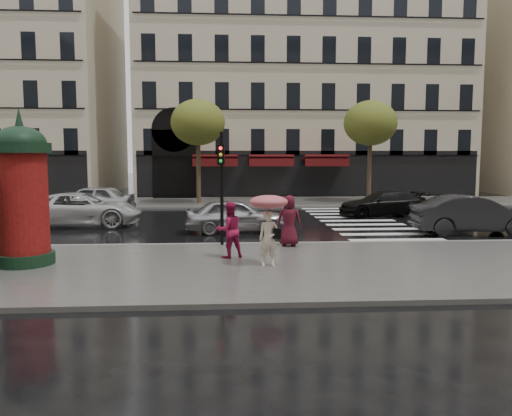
{
  "coord_description": "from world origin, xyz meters",
  "views": [
    {
      "loc": [
        -0.36,
        -13.77,
        3.06
      ],
      "look_at": [
        0.61,
        1.5,
        1.48
      ],
      "focal_mm": 35.0,
      "sensor_mm": 36.0,
      "label": 1
    }
  ],
  "objects": [
    {
      "name": "morris_column",
      "position": [
        -5.82,
        0.05,
        2.15
      ],
      "size": [
        1.58,
        1.58,
        4.24
      ],
      "color": "black",
      "rests_on": "near_sidewalk"
    },
    {
      "name": "bldg_far_corner",
      "position": [
        6.0,
        30.0,
        11.31
      ],
      "size": [
        26.0,
        14.0,
        22.9
      ],
      "color": "#B7A88C",
      "rests_on": "ground"
    },
    {
      "name": "far_sidewalk",
      "position": [
        0.0,
        19.0,
        0.06
      ],
      "size": [
        90.0,
        6.0,
        0.12
      ],
      "primitive_type": "cube",
      "color": "#474744",
      "rests_on": "ground"
    },
    {
      "name": "car_darkgrey",
      "position": [
        9.43,
        5.21,
        0.77
      ],
      "size": [
        4.76,
        1.91,
        1.54
      ],
      "primitive_type": "imported",
      "rotation": [
        0.0,
        0.0,
        1.51
      ],
      "color": "#232326",
      "rests_on": "ground"
    },
    {
      "name": "traffic_light",
      "position": [
        -0.46,
        2.73,
        2.4
      ],
      "size": [
        0.25,
        0.36,
        3.75
      ],
      "color": "black",
      "rests_on": "near_sidewalk"
    },
    {
      "name": "car_white",
      "position": [
        -6.73,
        8.53,
        0.74
      ],
      "size": [
        5.5,
        2.82,
        1.48
      ],
      "primitive_type": "imported",
      "rotation": [
        0.0,
        0.0,
        1.64
      ],
      "color": "beige",
      "rests_on": "ground"
    },
    {
      "name": "near_sidewalk",
      "position": [
        0.0,
        -0.5,
        0.06
      ],
      "size": [
        90.0,
        7.0,
        0.12
      ],
      "primitive_type": "cube",
      "color": "#474744",
      "rests_on": "ground"
    },
    {
      "name": "car_far_silver",
      "position": [
        -7.44,
        12.91,
        0.78
      ],
      "size": [
        4.69,
        2.1,
        1.57
      ],
      "primitive_type": "imported",
      "rotation": [
        0.0,
        0.0,
        -1.63
      ],
      "color": "#B1B0B5",
      "rests_on": "ground"
    },
    {
      "name": "near_kerb",
      "position": [
        0.0,
        3.0,
        0.07
      ],
      "size": [
        90.0,
        0.25,
        0.14
      ],
      "primitive_type": "cube",
      "color": "slate",
      "rests_on": "ground"
    },
    {
      "name": "tree_far_left",
      "position": [
        -2.0,
        18.0,
        5.17
      ],
      "size": [
        3.4,
        3.4,
        6.64
      ],
      "color": "#38281C",
      "rests_on": "ground"
    },
    {
      "name": "car_black",
      "position": [
        7.76,
        11.37,
        0.65
      ],
      "size": [
        4.63,
        2.24,
        1.3
      ],
      "primitive_type": "imported",
      "rotation": [
        0.0,
        0.0,
        -1.48
      ],
      "color": "black",
      "rests_on": "ground"
    },
    {
      "name": "ground",
      "position": [
        0.0,
        0.0,
        0.0
      ],
      "size": [
        160.0,
        160.0,
        0.0
      ],
      "primitive_type": "plane",
      "color": "black",
      "rests_on": "ground"
    },
    {
      "name": "far_kerb",
      "position": [
        0.0,
        16.0,
        0.07
      ],
      "size": [
        90.0,
        0.25,
        0.14
      ],
      "primitive_type": "cube",
      "color": "slate",
      "rests_on": "ground"
    },
    {
      "name": "woman_umbrella",
      "position": [
        0.82,
        -0.58,
        1.43
      ],
      "size": [
        1.03,
        1.03,
        1.99
      ],
      "color": "beige",
      "rests_on": "near_sidewalk"
    },
    {
      "name": "tree_far_right",
      "position": [
        9.0,
        18.0,
        5.17
      ],
      "size": [
        3.4,
        3.4,
        6.64
      ],
      "color": "#38281C",
      "rests_on": "ground"
    },
    {
      "name": "woman_red",
      "position": [
        -0.23,
        0.6,
        0.94
      ],
      "size": [
        0.97,
        0.87,
        1.63
      ],
      "primitive_type": "imported",
      "rotation": [
        0.0,
        0.0,
        3.52
      ],
      "color": "#99123E",
      "rests_on": "near_sidewalk"
    },
    {
      "name": "man_burgundy",
      "position": [
        1.76,
        2.4,
        0.96
      ],
      "size": [
        0.94,
        0.73,
        1.69
      ],
      "primitive_type": "imported",
      "rotation": [
        0.0,
        0.0,
        2.88
      ],
      "color": "#4A0E1C",
      "rests_on": "near_sidewalk"
    },
    {
      "name": "zebra_crossing",
      "position": [
        6.0,
        9.6,
        0.01
      ],
      "size": [
        3.6,
        11.75,
        0.01
      ],
      "primitive_type": "cube",
      "color": "silver",
      "rests_on": "ground"
    },
    {
      "name": "car_silver",
      "position": [
        0.07,
        6.28,
        0.69
      ],
      "size": [
        4.18,
        1.99,
        1.38
      ],
      "primitive_type": "imported",
      "rotation": [
        0.0,
        0.0,
        1.66
      ],
      "color": "#AAABAF",
      "rests_on": "ground"
    }
  ]
}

